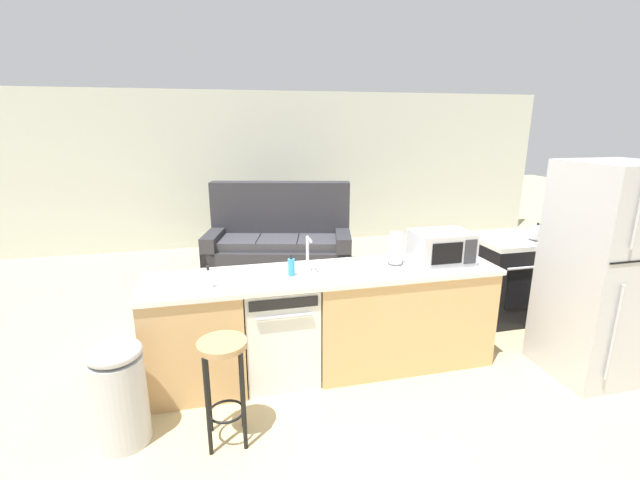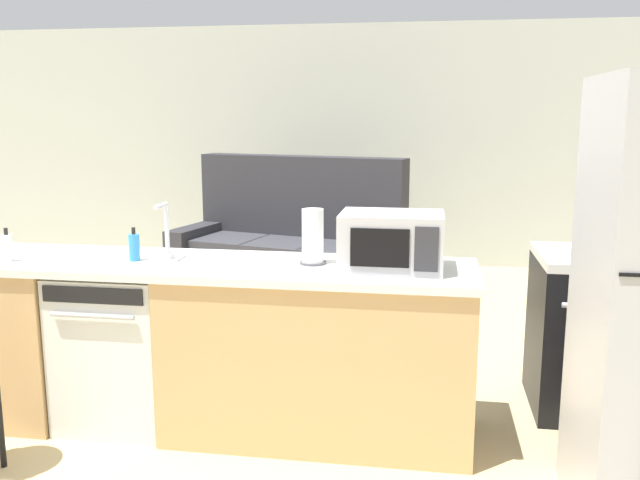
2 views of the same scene
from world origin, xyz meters
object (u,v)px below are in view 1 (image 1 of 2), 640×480
(kettle, at_px, (537,233))
(bar_stool, at_px, (224,370))
(dishwasher, at_px, (279,329))
(soap_bottle, at_px, (291,267))
(refrigerator, at_px, (602,272))
(dish_soap_bottle, at_px, (209,279))
(stove_range, at_px, (509,278))
(trash_bin, at_px, (120,392))
(couch, at_px, (280,245))
(paper_towel_roll, at_px, (396,249))
(microwave, at_px, (441,247))

(kettle, height_order, bar_stool, kettle)
(dishwasher, distance_m, soap_bottle, 0.56)
(dishwasher, relative_size, bar_stool, 1.14)
(refrigerator, distance_m, dish_soap_bottle, 3.16)
(stove_range, bearing_deg, kettle, -36.68)
(soap_bottle, bearing_deg, stove_range, 12.96)
(bar_stool, relative_size, trash_bin, 1.00)
(couch, bearing_deg, dish_soap_bottle, -108.26)
(dishwasher, relative_size, couch, 0.39)
(refrigerator, height_order, trash_bin, refrigerator)
(soap_bottle, distance_m, dish_soap_bottle, 0.65)
(kettle, bearing_deg, soap_bottle, -170.44)
(bar_stool, height_order, trash_bin, same)
(stove_range, relative_size, bar_stool, 1.22)
(refrigerator, distance_m, paper_towel_roll, 1.68)
(microwave, height_order, couch, couch)
(dishwasher, xyz_separation_m, microwave, (1.44, -0.00, 0.62))
(refrigerator, xyz_separation_m, trash_bin, (-3.74, 0.00, -0.52))
(dishwasher, height_order, refrigerator, refrigerator)
(paper_towel_roll, bearing_deg, kettle, 12.12)
(dish_soap_bottle, distance_m, bar_stool, 0.71)
(stove_range, relative_size, kettle, 4.39)
(dish_soap_bottle, xyz_separation_m, kettle, (3.30, 0.57, 0.01))
(kettle, xyz_separation_m, bar_stool, (-3.23, -1.12, -0.45))
(paper_towel_roll, height_order, bar_stool, paper_towel_roll)
(paper_towel_roll, height_order, kettle, paper_towel_roll)
(paper_towel_roll, relative_size, dish_soap_bottle, 1.60)
(paper_towel_roll, distance_m, trash_bin, 2.35)
(kettle, bearing_deg, refrigerator, -99.85)
(bar_stool, bearing_deg, dishwasher, 56.39)
(couch, bearing_deg, dishwasher, -98.30)
(dish_soap_bottle, bearing_deg, dishwasher, 15.37)
(paper_towel_roll, xyz_separation_m, soap_bottle, (-0.93, -0.08, -0.07))
(dishwasher, height_order, kettle, kettle)
(soap_bottle, xyz_separation_m, trash_bin, (-1.25, -0.52, -0.59))
(dishwasher, xyz_separation_m, couch, (0.39, 2.64, -0.03))
(refrigerator, bearing_deg, dish_soap_bottle, 172.69)
(paper_towel_roll, relative_size, couch, 0.13)
(dishwasher, bearing_deg, stove_range, 11.91)
(microwave, height_order, trash_bin, microwave)
(soap_bottle, relative_size, couch, 0.08)
(stove_range, xyz_separation_m, trash_bin, (-3.74, -1.10, -0.07))
(refrigerator, bearing_deg, kettle, 80.15)
(dishwasher, height_order, stove_range, stove_range)
(paper_towel_roll, height_order, trash_bin, paper_towel_roll)
(microwave, distance_m, dish_soap_bottle, 1.98)
(bar_stool, xyz_separation_m, trash_bin, (-0.68, 0.15, -0.16))
(microwave, xyz_separation_m, dish_soap_bottle, (-1.97, -0.15, -0.07))
(refrigerator, relative_size, kettle, 8.79)
(dishwasher, distance_m, bar_stool, 0.84)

